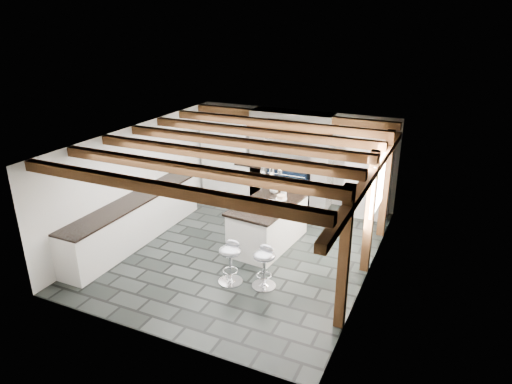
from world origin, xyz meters
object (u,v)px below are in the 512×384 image
at_px(kitchen_island, 269,223).
at_px(bar_stool_near, 264,262).
at_px(range_cooker, 290,185).
at_px(bar_stool_far, 230,257).

relative_size(kitchen_island, bar_stool_near, 2.53).
height_order(range_cooker, bar_stool_far, range_cooker).
distance_m(bar_stool_near, bar_stool_far, 0.61).
height_order(kitchen_island, bar_stool_far, kitchen_island).
xyz_separation_m(bar_stool_near, bar_stool_far, (-0.60, -0.12, 0.01)).
bearing_deg(bar_stool_near, bar_stool_far, -162.15).
bearing_deg(range_cooker, kitchen_island, -80.29).
relative_size(range_cooker, bar_stool_near, 1.28).
xyz_separation_m(range_cooker, bar_stool_near, (0.95, -3.79, 0.02)).
relative_size(range_cooker, bar_stool_far, 1.25).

